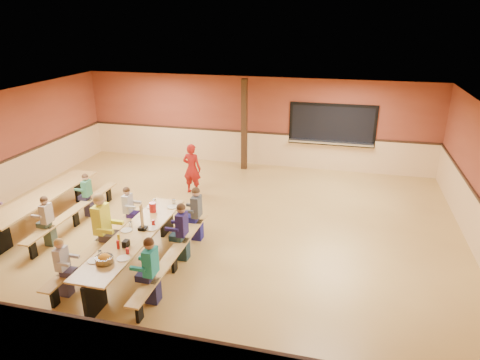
# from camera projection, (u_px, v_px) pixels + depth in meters

# --- Properties ---
(ground) EXTENTS (12.00, 12.00, 0.00)m
(ground) POSITION_uv_depth(u_px,v_px,m) (210.00, 227.00, 10.51)
(ground) COLOR #A47D3E
(ground) RESTS_ON ground
(room_envelope) EXTENTS (12.04, 10.04, 3.02)m
(room_envelope) POSITION_uv_depth(u_px,v_px,m) (209.00, 202.00, 10.26)
(room_envelope) COLOR brown
(room_envelope) RESTS_ON ground
(kitchen_pass_through) EXTENTS (2.78, 0.28, 1.38)m
(kitchen_pass_through) POSITION_uv_depth(u_px,v_px,m) (332.00, 127.00, 13.86)
(kitchen_pass_through) COLOR black
(kitchen_pass_through) RESTS_ON ground
(structural_post) EXTENTS (0.18, 0.18, 3.00)m
(structural_post) POSITION_uv_depth(u_px,v_px,m) (244.00, 125.00, 13.99)
(structural_post) COLOR black
(structural_post) RESTS_ON ground
(cafeteria_table_main) EXTENTS (1.91, 3.70, 0.74)m
(cafeteria_table_main) POSITION_uv_depth(u_px,v_px,m) (136.00, 243.00, 8.70)
(cafeteria_table_main) COLOR tan
(cafeteria_table_main) RESTS_ON ground
(cafeteria_table_second) EXTENTS (1.91, 3.70, 0.74)m
(cafeteria_table_second) POSITION_uv_depth(u_px,v_px,m) (45.00, 203.00, 10.59)
(cafeteria_table_second) COLOR tan
(cafeteria_table_second) RESTS_ON ground
(seated_child_white_left) EXTENTS (0.34, 0.28, 1.16)m
(seated_child_white_left) POSITION_uv_depth(u_px,v_px,m) (63.00, 268.00, 7.77)
(seated_child_white_left) COLOR #BCBCC2
(seated_child_white_left) RESTS_ON ground
(seated_adult_yellow) EXTENTS (0.49, 0.40, 1.46)m
(seated_adult_yellow) POSITION_uv_depth(u_px,v_px,m) (102.00, 227.00, 8.95)
(seated_adult_yellow) COLOR #FDFF34
(seated_adult_yellow) RESTS_ON ground
(seated_child_grey_left) EXTENTS (0.35, 0.28, 1.16)m
(seated_child_grey_left) POSITION_uv_depth(u_px,v_px,m) (128.00, 211.00, 10.02)
(seated_child_grey_left) COLOR silver
(seated_child_grey_left) RESTS_ON ground
(seated_child_teal_right) EXTENTS (0.40, 0.33, 1.28)m
(seated_child_teal_right) POSITION_uv_depth(u_px,v_px,m) (151.00, 271.00, 7.57)
(seated_child_teal_right) COLOR teal
(seated_child_teal_right) RESTS_ON ground
(seated_child_navy_right) EXTENTS (0.40, 0.32, 1.26)m
(seated_child_navy_right) POSITION_uv_depth(u_px,v_px,m) (182.00, 232.00, 8.93)
(seated_child_navy_right) COLOR #221955
(seated_child_navy_right) RESTS_ON ground
(seated_child_char_right) EXTENTS (0.40, 0.32, 1.26)m
(seated_child_char_right) POSITION_uv_depth(u_px,v_px,m) (197.00, 214.00, 9.74)
(seated_child_char_right) COLOR #45494E
(seated_child_char_right) RESTS_ON ground
(seated_child_green_sec) EXTENTS (0.33, 0.27, 1.13)m
(seated_child_green_sec) POSITION_uv_depth(u_px,v_px,m) (88.00, 195.00, 10.92)
(seated_child_green_sec) COLOR #3B835E
(seated_child_green_sec) RESTS_ON ground
(seated_child_tan_sec) EXTENTS (0.35, 0.29, 1.17)m
(seated_child_tan_sec) POSITION_uv_depth(u_px,v_px,m) (48.00, 221.00, 9.50)
(seated_child_tan_sec) COLOR #B3A191
(seated_child_tan_sec) RESTS_ON ground
(standing_woman) EXTENTS (0.56, 0.39, 1.48)m
(standing_woman) POSITION_uv_depth(u_px,v_px,m) (192.00, 169.00, 12.31)
(standing_woman) COLOR #A61712
(standing_woman) RESTS_ON ground
(punch_pitcher) EXTENTS (0.16, 0.16, 0.22)m
(punch_pitcher) POSITION_uv_depth(u_px,v_px,m) (153.00, 207.00, 9.57)
(punch_pitcher) COLOR red
(punch_pitcher) RESTS_ON cafeteria_table_main
(chip_bowl) EXTENTS (0.32, 0.32, 0.15)m
(chip_bowl) POSITION_uv_depth(u_px,v_px,m) (104.00, 259.00, 7.60)
(chip_bowl) COLOR orange
(chip_bowl) RESTS_ON cafeteria_table_main
(napkin_dispenser) EXTENTS (0.10, 0.14, 0.13)m
(napkin_dispenser) POSITION_uv_depth(u_px,v_px,m) (126.00, 244.00, 8.14)
(napkin_dispenser) COLOR black
(napkin_dispenser) RESTS_ON cafeteria_table_main
(condiment_mustard) EXTENTS (0.06, 0.06, 0.17)m
(condiment_mustard) POSITION_uv_depth(u_px,v_px,m) (119.00, 238.00, 8.30)
(condiment_mustard) COLOR yellow
(condiment_mustard) RESTS_ON cafeteria_table_main
(condiment_ketchup) EXTENTS (0.06, 0.06, 0.17)m
(condiment_ketchup) POSITION_uv_depth(u_px,v_px,m) (118.00, 245.00, 8.07)
(condiment_ketchup) COLOR #B2140F
(condiment_ketchup) RESTS_ON cafeteria_table_main
(table_paddle) EXTENTS (0.16, 0.16, 0.56)m
(table_paddle) POSITION_uv_depth(u_px,v_px,m) (142.00, 224.00, 8.76)
(table_paddle) COLOR black
(table_paddle) RESTS_ON cafeteria_table_main
(place_settings) EXTENTS (0.65, 3.30, 0.11)m
(place_settings) POSITION_uv_depth(u_px,v_px,m) (134.00, 232.00, 8.61)
(place_settings) COLOR beige
(place_settings) RESTS_ON cafeteria_table_main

